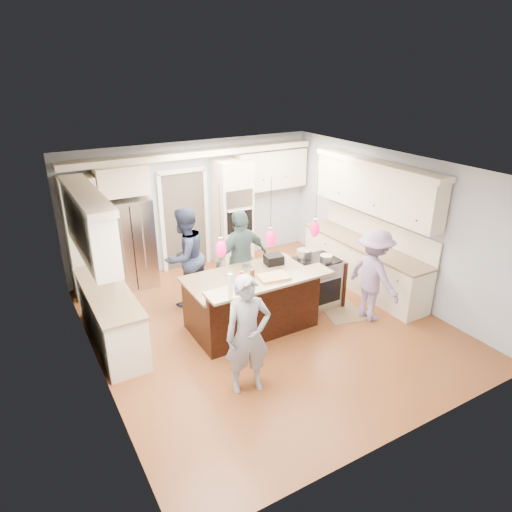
{
  "coord_description": "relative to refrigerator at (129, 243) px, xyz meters",
  "views": [
    {
      "loc": [
        -3.52,
        -5.78,
        4.17
      ],
      "look_at": [
        0.0,
        0.35,
        1.15
      ],
      "focal_mm": 32.0,
      "sensor_mm": 36.0,
      "label": 1
    }
  ],
  "objects": [
    {
      "name": "person_bar_end",
      "position": [
        0.48,
        -3.93,
        -0.05
      ],
      "size": [
        0.7,
        0.54,
        1.7
      ],
      "primitive_type": "imported",
      "rotation": [
        0.0,
        0.0,
        -0.23
      ],
      "color": "gray",
      "rests_on": "ground"
    },
    {
      "name": "kitchen_island",
      "position": [
        1.3,
        -2.57,
        -0.41
      ],
      "size": [
        2.1,
        1.46,
        1.12
      ],
      "color": "black",
      "rests_on": "ground"
    },
    {
      "name": "oven_column",
      "position": [
        2.3,
        0.03,
        0.25
      ],
      "size": [
        0.72,
        0.69,
        2.3
      ],
      "color": "beige",
      "rests_on": "ground"
    },
    {
      "name": "person_far_left",
      "position": [
        0.69,
        -1.22,
        0.02
      ],
      "size": [
        1.1,
        1.0,
        1.84
      ],
      "primitive_type": "imported",
      "rotation": [
        0.0,
        0.0,
        3.56
      ],
      "color": "#293350",
      "rests_on": "ground"
    },
    {
      "name": "person_range_side",
      "position": [
        3.25,
        -3.35,
        -0.07
      ],
      "size": [
        0.65,
        1.09,
        1.65
      ],
      "primitive_type": "imported",
      "rotation": [
        0.0,
        0.0,
        1.6
      ],
      "color": "#8B77A0",
      "rests_on": "ground"
    },
    {
      "name": "person_far_right",
      "position": [
        1.54,
        -1.79,
        0.01
      ],
      "size": [
        1.11,
        0.57,
        1.82
      ],
      "primitive_type": "imported",
      "rotation": [
        0.0,
        0.0,
        3.26
      ],
      "color": "#44605F",
      "rests_on": "ground"
    },
    {
      "name": "beer_bottle_b",
      "position": [
        0.98,
        -3.17,
        0.35
      ],
      "size": [
        0.08,
        0.08,
        0.26
      ],
      "primitive_type": "cylinder",
      "rotation": [
        0.0,
        0.0,
        0.22
      ],
      "color": "#4F270E",
      "rests_on": "kitchen_island"
    },
    {
      "name": "back_upper_cabinets",
      "position": [
        0.8,
        0.12,
        0.77
      ],
      "size": [
        5.3,
        0.61,
        2.54
      ],
      "color": "beige",
      "rests_on": "ground"
    },
    {
      "name": "beer_bottle_a",
      "position": [
        0.84,
        -3.12,
        0.34
      ],
      "size": [
        0.07,
        0.07,
        0.24
      ],
      "primitive_type": "cylinder",
      "rotation": [
        0.0,
        0.0,
        -0.11
      ],
      "color": "#4F270E",
      "rests_on": "kitchen_island"
    },
    {
      "name": "beer_bottle_c",
      "position": [
        0.97,
        -3.19,
        0.35
      ],
      "size": [
        0.09,
        0.09,
        0.27
      ],
      "primitive_type": "cylinder",
      "rotation": [
        0.0,
        0.0,
        0.39
      ],
      "color": "#4F270E",
      "rests_on": "kitchen_island"
    },
    {
      "name": "refrigerator",
      "position": [
        0.0,
        0.0,
        0.0
      ],
      "size": [
        0.9,
        0.7,
        1.8
      ],
      "primitive_type": "cube",
      "color": "#B7B7BC",
      "rests_on": "ground"
    },
    {
      "name": "pot_large",
      "position": [
        2.53,
        -2.32,
        0.1
      ],
      "size": [
        0.26,
        0.26,
        0.15
      ],
      "primitive_type": "cylinder",
      "color": "#B7B7BC",
      "rests_on": "island_range"
    },
    {
      "name": "water_bottle",
      "position": [
        0.61,
        -3.18,
        0.36
      ],
      "size": [
        0.08,
        0.08,
        0.28
      ],
      "primitive_type": "cylinder",
      "rotation": [
        0.0,
        0.0,
        -0.35
      ],
      "color": "silver",
      "rests_on": "kitchen_island"
    },
    {
      "name": "pendant_lights",
      "position": [
        1.3,
        -3.15,
        0.9
      ],
      "size": [
        1.75,
        0.15,
        1.03
      ],
      "color": "black",
      "rests_on": "ground"
    },
    {
      "name": "ground_plane",
      "position": [
        1.55,
        -2.64,
        -0.9
      ],
      "size": [
        6.0,
        6.0,
        0.0
      ],
      "primitive_type": "plane",
      "color": "#9E552B",
      "rests_on": "ground"
    },
    {
      "name": "cutting_board",
      "position": [
        1.39,
        -3.11,
        0.24
      ],
      "size": [
        0.5,
        0.39,
        0.04
      ],
      "primitive_type": "cube",
      "rotation": [
        0.0,
        0.0,
        -0.16
      ],
      "color": "tan",
      "rests_on": "kitchen_island"
    },
    {
      "name": "room_shell",
      "position": [
        1.55,
        -2.64,
        0.92
      ],
      "size": [
        5.54,
        6.04,
        2.72
      ],
      "color": "#B2BCC6",
      "rests_on": "ground"
    },
    {
      "name": "island_range",
      "position": [
        2.71,
        -2.49,
        -0.44
      ],
      "size": [
        0.82,
        0.71,
        0.92
      ],
      "color": "#B7B7BC",
      "rests_on": "ground"
    },
    {
      "name": "drink_can",
      "position": [
        0.77,
        -3.24,
        0.29
      ],
      "size": [
        0.09,
        0.09,
        0.13
      ],
      "primitive_type": "cylinder",
      "rotation": [
        0.0,
        0.0,
        -0.25
      ],
      "color": "#B7B7BC",
      "rests_on": "kitchen_island"
    },
    {
      "name": "right_counter_run",
      "position": [
        3.99,
        -2.34,
        0.16
      ],
      "size": [
        0.64,
        3.1,
        2.51
      ],
      "color": "beige",
      "rests_on": "ground"
    },
    {
      "name": "left_cabinets",
      "position": [
        -0.89,
        -1.84,
        0.16
      ],
      "size": [
        0.64,
        2.3,
        2.51
      ],
      "color": "beige",
      "rests_on": "ground"
    },
    {
      "name": "floor_rug",
      "position": [
        2.98,
        -2.9,
        -0.89
      ],
      "size": [
        0.85,
        1.07,
        0.01
      ],
      "primitive_type": "cube",
      "rotation": [
        0.0,
        0.0,
        -0.25
      ],
      "color": "#7C6343",
      "rests_on": "ground"
    },
    {
      "name": "pot_small",
      "position": [
        2.78,
        -2.63,
        0.08
      ],
      "size": [
        0.22,
        0.22,
        0.11
      ],
      "primitive_type": "cylinder",
      "color": "#B7B7BC",
      "rests_on": "island_range"
    }
  ]
}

